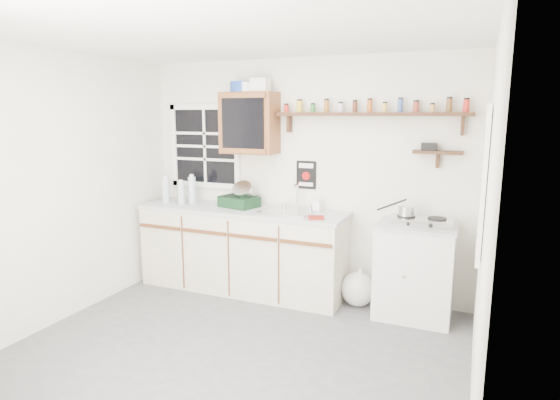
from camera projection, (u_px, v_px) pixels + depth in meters
The scene contains 18 objects.
room at pixel (230, 203), 3.58m from camera, with size 3.64×3.24×2.54m.
main_cabinet at pixel (242, 249), 5.13m from camera, with size 2.31×0.63×0.92m.
right_cabinet at pixel (414, 270), 4.45m from camera, with size 0.73×0.57×0.91m.
sink at pixel (288, 211), 4.84m from camera, with size 0.52×0.44×0.29m.
upper_cabinet at pixel (249, 123), 5.00m from camera, with size 0.60×0.32×0.65m.
upper_cabinet_clutter at pixel (248, 86), 4.93m from camera, with size 0.44×0.24×0.14m.
spice_shelf at pixel (370, 113), 4.55m from camera, with size 1.91×0.18×0.35m.
secondary_shelf at pixel (435, 151), 4.38m from camera, with size 0.45×0.16×0.24m.
warning_sign at pixel (306, 175), 5.00m from camera, with size 0.22×0.02×0.30m.
window_back at pixel (205, 146), 5.43m from camera, with size 0.93×0.03×0.98m.
window_right at pixel (484, 181), 3.36m from camera, with size 0.03×0.78×1.08m.
water_bottles at pixel (180, 191), 5.32m from camera, with size 0.38×0.18×0.33m.
dish_rack at pixel (240, 199), 5.10m from camera, with size 0.45×0.38×0.29m.
soap_bottle at pixel (317, 204), 4.85m from camera, with size 0.08×0.08×0.17m, color white.
rag at pixel (316, 218), 4.54m from camera, with size 0.15×0.13×0.02m, color maroon.
hotplate at pixel (421, 221), 4.33m from camera, with size 0.58×0.34×0.08m.
saucepan at pixel (406, 211), 4.37m from camera, with size 0.38×0.20×0.16m.
trash_bag at pixel (358, 289), 4.72m from camera, with size 0.38×0.34×0.43m.
Camera 1 is at (1.73, -3.09, 1.93)m, focal length 30.00 mm.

